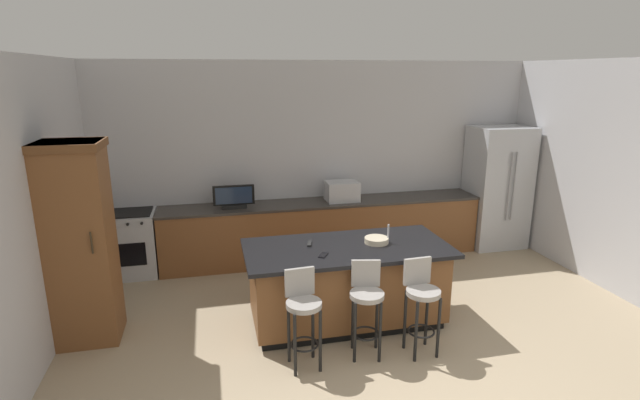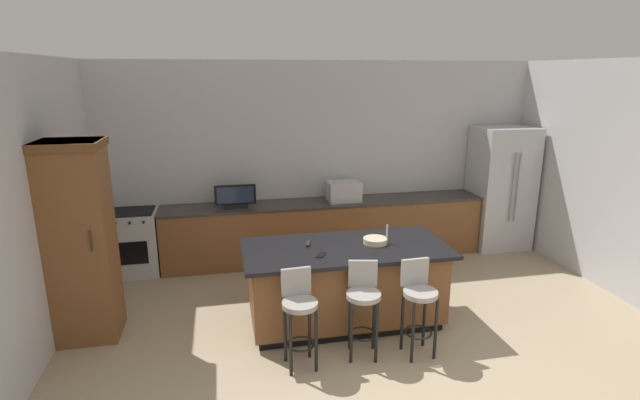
# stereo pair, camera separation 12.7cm
# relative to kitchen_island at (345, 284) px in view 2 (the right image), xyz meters

# --- Properties ---
(wall_back) EXTENTS (7.14, 0.12, 2.94)m
(wall_back) POSITION_rel_kitchen_island_xyz_m (0.25, 2.34, 1.00)
(wall_back) COLOR #BCBCC1
(wall_back) RESTS_ON ground_plane
(wall_left) EXTENTS (0.12, 4.40, 2.94)m
(wall_left) POSITION_rel_kitchen_island_xyz_m (-3.12, 0.34, 1.00)
(wall_left) COLOR #BCBCC1
(wall_left) RESTS_ON ground_plane
(wall_right) EXTENTS (0.12, 4.40, 2.94)m
(wall_right) POSITION_rel_kitchen_island_xyz_m (3.62, 0.34, 1.00)
(wall_right) COLOR #BCBCC1
(wall_right) RESTS_ON ground_plane
(counter_back) EXTENTS (4.82, 0.62, 0.89)m
(counter_back) POSITION_rel_kitchen_island_xyz_m (0.20, 1.96, -0.02)
(counter_back) COLOR brown
(counter_back) RESTS_ON ground_plane
(kitchen_island) EXTENTS (2.26, 1.06, 0.91)m
(kitchen_island) POSITION_rel_kitchen_island_xyz_m (0.00, 0.00, 0.00)
(kitchen_island) COLOR black
(kitchen_island) RESTS_ON ground_plane
(refrigerator) EXTENTS (0.89, 0.74, 1.94)m
(refrigerator) POSITION_rel_kitchen_island_xyz_m (3.06, 1.91, 0.51)
(refrigerator) COLOR #B7BABF
(refrigerator) RESTS_ON ground_plane
(range_oven) EXTENTS (0.80, 0.63, 0.91)m
(range_oven) POSITION_rel_kitchen_island_xyz_m (-2.61, 1.96, -0.01)
(range_oven) COLOR #B7BABF
(range_oven) RESTS_ON ground_plane
(cabinet_tower) EXTENTS (0.68, 0.60, 2.12)m
(cabinet_tower) POSITION_rel_kitchen_island_xyz_m (-2.78, 0.29, 0.64)
(cabinet_tower) COLOR brown
(cabinet_tower) RESTS_ON ground_plane
(microwave) EXTENTS (0.48, 0.36, 0.29)m
(microwave) POSITION_rel_kitchen_island_xyz_m (0.48, 1.96, 0.57)
(microwave) COLOR #B7BABF
(microwave) RESTS_ON counter_back
(tv_monitor) EXTENTS (0.58, 0.16, 0.33)m
(tv_monitor) POSITION_rel_kitchen_island_xyz_m (-1.12, 1.91, 0.58)
(tv_monitor) COLOR black
(tv_monitor) RESTS_ON counter_back
(sink_faucet_back) EXTENTS (0.02, 0.02, 0.24)m
(sink_faucet_back) POSITION_rel_kitchen_island_xyz_m (0.25, 2.06, 0.55)
(sink_faucet_back) COLOR #B2B2B7
(sink_faucet_back) RESTS_ON counter_back
(sink_faucet_island) EXTENTS (0.02, 0.02, 0.22)m
(sink_faucet_island) POSITION_rel_kitchen_island_xyz_m (0.47, 0.00, 0.55)
(sink_faucet_island) COLOR #B2B2B7
(sink_faucet_island) RESTS_ON kitchen_island
(bar_stool_left) EXTENTS (0.34, 0.35, 0.96)m
(bar_stool_left) POSITION_rel_kitchen_island_xyz_m (-0.64, -0.72, 0.11)
(bar_stool_left) COLOR gray
(bar_stool_left) RESTS_ON ground_plane
(bar_stool_center) EXTENTS (0.35, 0.36, 0.96)m
(bar_stool_center) POSITION_rel_kitchen_island_xyz_m (0.01, -0.66, 0.11)
(bar_stool_center) COLOR gray
(bar_stool_center) RESTS_ON ground_plane
(bar_stool_right) EXTENTS (0.34, 0.35, 0.97)m
(bar_stool_right) POSITION_rel_kitchen_island_xyz_m (0.55, -0.75, 0.12)
(bar_stool_right) COLOR gray
(bar_stool_right) RESTS_ON ground_plane
(fruit_bowl) EXTENTS (0.27, 0.27, 0.06)m
(fruit_bowl) POSITION_rel_kitchen_island_xyz_m (0.35, 0.03, 0.48)
(fruit_bowl) COLOR beige
(fruit_bowl) RESTS_ON kitchen_island
(cell_phone) EXTENTS (0.14, 0.16, 0.01)m
(cell_phone) POSITION_rel_kitchen_island_xyz_m (-0.32, -0.20, 0.45)
(cell_phone) COLOR black
(cell_phone) RESTS_ON kitchen_island
(tv_remote) EXTENTS (0.08, 0.18, 0.02)m
(tv_remote) POSITION_rel_kitchen_island_xyz_m (-0.39, 0.16, 0.45)
(tv_remote) COLOR black
(tv_remote) RESTS_ON kitchen_island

